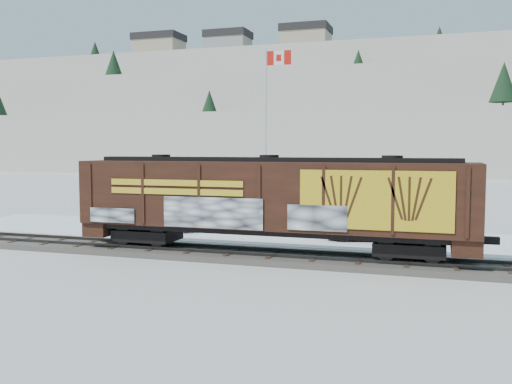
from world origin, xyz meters
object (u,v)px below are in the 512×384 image
(flagpole, at_px, (267,157))
(car_white, at_px, (314,222))
(hopper_railcar, at_px, (269,199))
(car_dark, at_px, (368,228))
(car_silver, at_px, (157,218))

(flagpole, bearing_deg, car_white, -51.75)
(car_white, bearing_deg, hopper_railcar, -158.55)
(flagpole, height_order, car_dark, flagpole)
(hopper_railcar, relative_size, car_white, 4.14)
(car_silver, height_order, car_white, car_silver)
(hopper_railcar, distance_m, flagpole, 14.79)
(car_silver, bearing_deg, hopper_railcar, -140.53)
(car_dark, bearing_deg, car_silver, 81.70)
(car_white, xyz_separation_m, car_dark, (3.33, -1.14, -0.02))
(hopper_railcar, bearing_deg, car_silver, 145.58)
(car_white, bearing_deg, flagpole, 62.75)
(car_white, distance_m, car_dark, 3.52)
(hopper_railcar, bearing_deg, car_white, 86.95)
(car_silver, xyz_separation_m, car_white, (9.53, 1.74, -0.11))
(car_white, height_order, car_dark, car_white)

